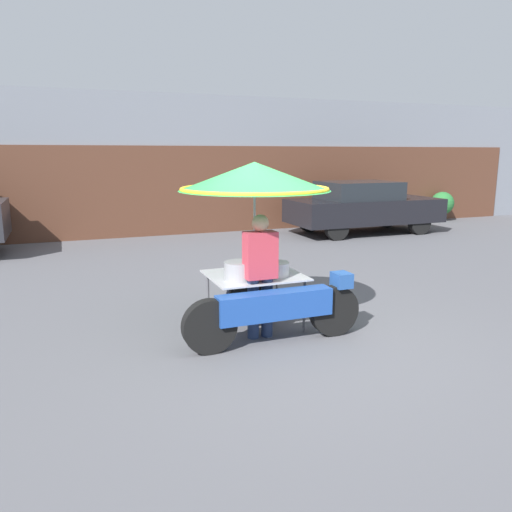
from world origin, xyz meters
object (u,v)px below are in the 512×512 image
vendor_motorcycle_cart (257,202)px  potted_plant (442,204)px  parked_car (363,206)px  vendor_person (260,270)px

vendor_motorcycle_cart → potted_plant: vendor_motorcycle_cart is taller
parked_car → potted_plant: parked_car is taller
parked_car → potted_plant: 4.08m
vendor_motorcycle_cart → potted_plant: 12.05m
vendor_person → potted_plant: 12.26m
vendor_motorcycle_cart → potted_plant: (9.46, 7.39, -1.05)m
vendor_motorcycle_cart → vendor_person: (-0.08, -0.31, -0.78)m
parked_car → vendor_motorcycle_cart: bearing=-132.2°
vendor_person → parked_car: bearing=48.8°
vendor_person → parked_car: vendor_person is taller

